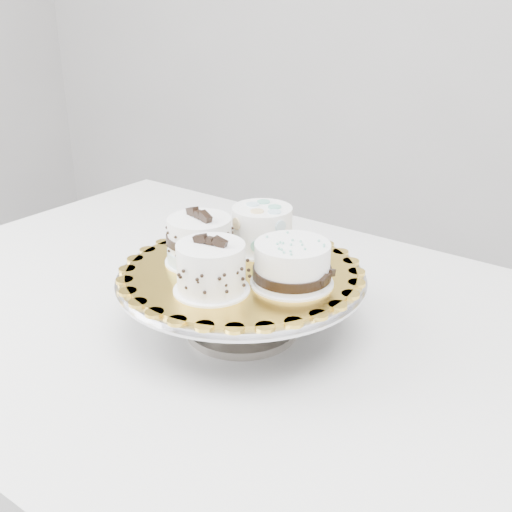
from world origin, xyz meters
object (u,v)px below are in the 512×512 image
at_px(table, 239,355).
at_px(cake_board, 241,271).
at_px(cake_banded, 200,242).
at_px(cake_stand, 242,292).
at_px(cake_ribbon, 293,265).
at_px(cake_dots, 262,228).
at_px(cake_swirl, 211,269).

xyz_separation_m(table, cake_board, (0.03, -0.04, 0.17)).
relative_size(table, cake_banded, 11.80).
distance_m(cake_stand, cake_ribbon, 0.11).
xyz_separation_m(cake_board, cake_banded, (-0.07, -0.00, 0.03)).
bearing_deg(cake_dots, cake_stand, -92.61).
xyz_separation_m(cake_swirl, cake_dots, (-0.01, 0.16, 0.00)).
relative_size(cake_board, cake_swirl, 3.21).
distance_m(table, cake_board, 0.17).
distance_m(cake_board, cake_dots, 0.09).
height_order(cake_board, cake_banded, cake_banded).
relative_size(cake_board, cake_dots, 2.90).
xyz_separation_m(cake_swirl, cake_banded, (-0.06, 0.07, -0.00)).
xyz_separation_m(table, cake_dots, (0.02, 0.05, 0.20)).
bearing_deg(cake_stand, cake_swirl, -92.03).
height_order(table, cake_stand, cake_stand).
height_order(table, cake_banded, cake_banded).
height_order(cake_swirl, cake_banded, cake_banded).
xyz_separation_m(cake_board, cake_swirl, (-0.00, -0.08, 0.03)).
height_order(cake_swirl, cake_dots, cake_swirl).
bearing_deg(cake_ribbon, table, 158.47).
relative_size(cake_board, cake_ribbon, 2.76).
relative_size(cake_banded, cake_dots, 1.08).
distance_m(table, cake_ribbon, 0.23).
xyz_separation_m(cake_banded, cake_dots, (0.06, 0.08, 0.00)).
distance_m(cake_board, cake_banded, 0.07).
xyz_separation_m(cake_stand, cake_dots, (-0.01, 0.08, 0.07)).
xyz_separation_m(cake_board, cake_dots, (-0.01, 0.08, 0.04)).
xyz_separation_m(cake_dots, cake_ribbon, (0.09, -0.09, -0.01)).
height_order(cake_dots, cake_ribbon, cake_dots).
relative_size(table, cake_board, 4.38).
relative_size(cake_swirl, cake_ribbon, 0.86).
bearing_deg(cake_swirl, cake_stand, 86.78).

